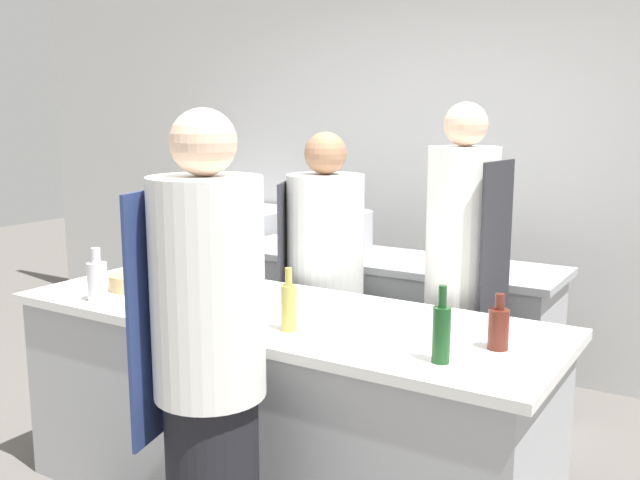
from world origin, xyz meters
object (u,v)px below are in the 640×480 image
at_px(oven_range, 232,273).
at_px(bottle_vinegar, 289,306).
at_px(chef_at_prep_near, 209,374).
at_px(cup, 460,325).
at_px(chef_at_stove, 460,293).
at_px(stockpot, 352,232).
at_px(bottle_sauce, 499,327).
at_px(bowl_mixing_large, 227,280).
at_px(bowl_prep_small, 136,281).
at_px(bottle_cooking_oil, 97,280).
at_px(bottle_wine, 441,332).
at_px(chef_at_pass_far, 325,290).
at_px(bottle_olive_oil, 137,255).
at_px(bowl_ceramic_blue, 159,301).

distance_m(oven_range, bottle_vinegar, 2.76).
relative_size(chef_at_prep_near, cup, 17.93).
distance_m(chef_at_stove, bottle_vinegar, 0.96).
height_order(chef_at_prep_near, stockpot, chef_at_prep_near).
relative_size(chef_at_stove, bottle_sauce, 8.71).
relative_size(bowl_mixing_large, bowl_prep_small, 0.78).
bearing_deg(bottle_cooking_oil, chef_at_stove, 35.69).
bearing_deg(cup, bowl_mixing_large, 174.04).
bearing_deg(bowl_mixing_large, bottle_wine, -18.51).
xyz_separation_m(oven_range, bowl_prep_small, (0.88, -1.82, 0.42)).
relative_size(chef_at_prep_near, bowl_prep_small, 6.88).
distance_m(chef_at_pass_far, bottle_olive_oil, 0.97).
xyz_separation_m(oven_range, bottle_sauce, (2.63, -1.76, 0.46)).
height_order(bowl_prep_small, stockpot, stockpot).
xyz_separation_m(bottle_olive_oil, bottle_cooking_oil, (0.16, -0.39, -0.03)).
distance_m(bowl_prep_small, bowl_ceramic_blue, 0.36).
xyz_separation_m(bottle_vinegar, bottle_cooking_oil, (-0.98, -0.08, -0.00)).
relative_size(bottle_vinegar, bottle_sauce, 1.22).
bearing_deg(bottle_vinegar, bottle_cooking_oil, -175.13).
relative_size(bottle_olive_oil, stockpot, 1.23).
bearing_deg(oven_range, bottle_sauce, -33.83).
bearing_deg(bottle_wine, bottle_sauce, 63.26).
bearing_deg(stockpot, bottle_cooking_oil, -106.16).
bearing_deg(chef_at_prep_near, bowl_mixing_large, 21.73).
bearing_deg(chef_at_pass_far, stockpot, -7.75).
xyz_separation_m(chef_at_stove, bowl_mixing_large, (-0.99, -0.48, 0.03)).
bearing_deg(bottle_cooking_oil, bowl_prep_small, 92.97).
bearing_deg(stockpot, bottle_sauce, -43.85).
bearing_deg(bottle_olive_oil, bowl_prep_small, -46.98).
distance_m(chef_at_prep_near, stockpot, 2.01).
height_order(chef_at_stove, bowl_mixing_large, chef_at_stove).
bearing_deg(bottle_wine, chef_at_stove, 106.77).
xyz_separation_m(chef_at_stove, bottle_sauce, (0.39, -0.67, 0.07)).
bearing_deg(bowl_prep_small, chef_at_stove, 28.07).
xyz_separation_m(bottle_cooking_oil, stockpot, (0.45, 1.54, 0.03)).
xyz_separation_m(bottle_vinegar, cup, (0.59, 0.27, -0.05)).
distance_m(bottle_vinegar, cup, 0.65).
relative_size(bottle_wine, bottle_sauce, 1.32).
relative_size(bowl_prep_small, stockpot, 0.98).
xyz_separation_m(chef_at_prep_near, bottle_wine, (0.63, 0.46, 0.13)).
distance_m(bottle_vinegar, bottle_wine, 0.64).
bearing_deg(bottle_cooking_oil, bottle_sauce, 9.74).
height_order(bottle_wine, bottle_cooking_oil, bottle_wine).
relative_size(oven_range, bottle_sauce, 5.01).
bearing_deg(bottle_olive_oil, bottle_wine, -10.78).
bearing_deg(chef_at_stove, chef_at_pass_far, -85.72).
xyz_separation_m(bottle_sauce, cup, (-0.17, 0.06, -0.03)).
xyz_separation_m(bottle_sauce, bowl_prep_small, (-1.75, -0.06, -0.04)).
height_order(bottle_olive_oil, bowl_ceramic_blue, bottle_olive_oil).
bearing_deg(bottle_vinegar, stockpot, 110.13).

